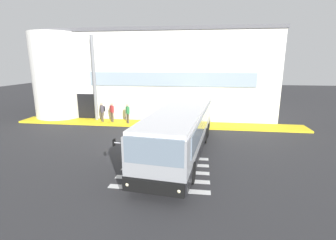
# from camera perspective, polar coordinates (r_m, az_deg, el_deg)

# --- Properties ---
(ground_plane) EXTENTS (80.00, 90.00, 0.02)m
(ground_plane) POSITION_cam_1_polar(r_m,az_deg,el_deg) (16.58, -5.55, -5.26)
(ground_plane) COLOR #2B2B2D
(ground_plane) RESTS_ON ground
(bay_paint_stripes) EXTENTS (4.40, 3.96, 0.01)m
(bay_paint_stripes) POSITION_cam_1_polar(r_m,az_deg,el_deg) (12.39, -0.81, -11.80)
(bay_paint_stripes) COLOR silver
(bay_paint_stripes) RESTS_ON ground
(terminal_building) EXTENTS (22.35, 13.80, 8.17)m
(terminal_building) POSITION_cam_1_polar(r_m,az_deg,el_deg) (27.27, -1.58, 10.87)
(terminal_building) COLOR silver
(terminal_building) RESTS_ON ground
(boarding_curb) EXTENTS (24.55, 2.00, 0.15)m
(boarding_curb) POSITION_cam_1_polar(r_m,az_deg,el_deg) (21.07, -2.61, -0.91)
(boarding_curb) COLOR yellow
(boarding_curb) RESTS_ON ground
(entry_support_column) EXTENTS (0.28, 0.28, 7.36)m
(entry_support_column) POSITION_cam_1_polar(r_m,az_deg,el_deg) (22.74, -16.84, 9.18)
(entry_support_column) COLOR slate
(entry_support_column) RESTS_ON boarding_curb
(bus_main_foreground) EXTENTS (4.20, 11.18, 2.70)m
(bus_main_foreground) POSITION_cam_1_polar(r_m,az_deg,el_deg) (14.29, 3.03, -2.64)
(bus_main_foreground) COLOR gray
(bus_main_foreground) RESTS_ON ground
(passenger_near_column) EXTENTS (0.50, 0.52, 1.68)m
(passenger_near_column) POSITION_cam_1_polar(r_m,az_deg,el_deg) (22.17, -15.09, 2.11)
(passenger_near_column) COLOR #4C4233
(passenger_near_column) RESTS_ON boarding_curb
(passenger_by_doorway) EXTENTS (0.46, 0.43, 1.68)m
(passenger_by_doorway) POSITION_cam_1_polar(r_m,az_deg,el_deg) (21.88, -12.94, 1.99)
(passenger_by_doorway) COLOR #4C4233
(passenger_by_doorway) RESTS_ON boarding_curb
(passenger_at_curb_edge) EXTENTS (0.41, 0.48, 1.68)m
(passenger_at_curb_edge) POSITION_cam_1_polar(r_m,az_deg,el_deg) (21.10, -9.39, 1.74)
(passenger_at_curb_edge) COLOR #4C4233
(passenger_at_curb_edge) RESTS_ON boarding_curb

